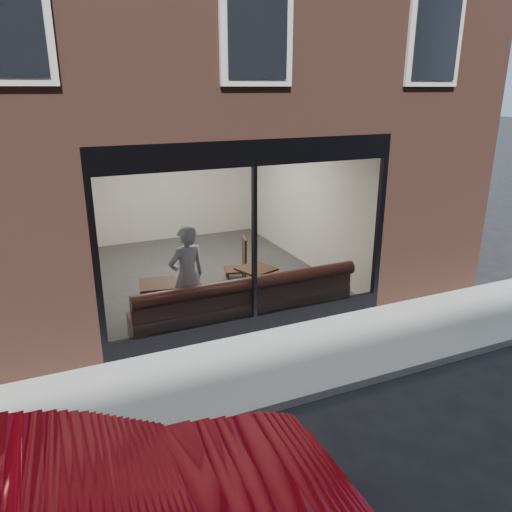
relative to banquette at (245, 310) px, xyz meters
name	(u,v)px	position (x,y,z in m)	size (l,w,h in m)	color
ground	(316,395)	(0.00, -2.45, -0.23)	(120.00, 120.00, 0.00)	black
sidewalk_near	(282,360)	(0.00, -1.45, -0.22)	(40.00, 2.00, 0.01)	gray
kerb_near	(318,394)	(0.00, -2.50, -0.17)	(40.00, 0.10, 0.12)	gray
host_building_pier_left	(5,193)	(-3.75, 5.55, 1.38)	(2.50, 12.00, 3.20)	brown
host_building_pier_right	(289,172)	(3.75, 5.55, 1.38)	(2.50, 12.00, 3.20)	brown
host_building_backfill	(139,166)	(0.00, 8.55, 1.38)	(5.00, 6.00, 3.20)	brown
cafe_floor	(200,274)	(0.00, 2.55, -0.21)	(6.00, 6.00, 0.00)	#2D2D30
cafe_ceiling	(195,127)	(0.00, 2.55, 2.97)	(6.00, 6.00, 0.00)	white
cafe_wall_back	(163,181)	(0.00, 5.54, 1.37)	(5.00, 5.00, 0.00)	beige
cafe_wall_left	(73,216)	(-2.49, 2.55, 1.37)	(6.00, 6.00, 0.00)	beige
cafe_wall_right	(301,194)	(2.49, 2.55, 1.37)	(6.00, 6.00, 0.00)	beige
storefront_kick	(254,323)	(0.00, -0.40, -0.08)	(5.00, 0.10, 0.30)	black
storefront_header	(254,153)	(0.00, -0.40, 2.77)	(5.00, 0.10, 0.40)	black
storefront_mullion	(254,244)	(0.00, -0.40, 1.32)	(0.06, 0.10, 2.50)	black
storefront_glass	(255,245)	(0.00, -0.43, 1.33)	(4.80, 4.80, 0.00)	white
banquette	(245,310)	(0.00, 0.00, 0.00)	(4.00, 0.55, 0.45)	#361913
person	(187,277)	(-0.95, 0.25, 0.68)	(0.66, 0.43, 1.81)	#95ABC5
cafe_table_left	(158,284)	(-1.38, 0.55, 0.52)	(0.63, 0.63, 0.04)	black
cafe_table_right	(256,269)	(0.46, 0.55, 0.52)	(0.59, 0.59, 0.04)	black
cafe_chair_left	(175,287)	(-0.84, 1.52, 0.01)	(0.45, 0.45, 0.04)	black
cafe_chair_right	(236,270)	(0.60, 1.94, 0.01)	(0.46, 0.46, 0.04)	black
wall_poster	(79,226)	(-2.45, 2.04, 1.29)	(0.02, 0.65, 0.87)	white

